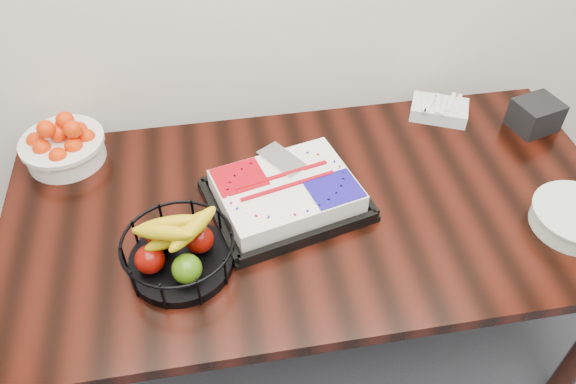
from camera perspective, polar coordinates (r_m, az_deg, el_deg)
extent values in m
cube|color=black|center=(1.66, 2.66, -1.81)|extent=(1.80, 0.90, 0.04)
cylinder|color=black|center=(2.23, -20.87, -4.09)|extent=(0.07, 0.07, 0.71)
cylinder|color=black|center=(2.42, 19.83, 0.88)|extent=(0.07, 0.07, 0.71)
cube|color=black|center=(1.64, -0.18, -1.02)|extent=(0.50, 0.44, 0.02)
cube|color=white|center=(1.61, -0.18, 0.04)|extent=(0.44, 0.37, 0.07)
cube|color=#A0030E|center=(1.63, -4.58, 2.29)|extent=(0.17, 0.15, 0.00)
cube|color=#150C85|center=(1.55, 4.44, -0.48)|extent=(0.17, 0.15, 0.00)
cube|color=silver|center=(1.66, 0.24, 3.31)|extent=(0.14, 0.17, 0.00)
cylinder|color=white|center=(1.90, -21.74, 4.02)|extent=(0.24, 0.24, 0.08)
cylinder|color=white|center=(1.88, -22.01, 4.79)|extent=(0.26, 0.26, 0.01)
cylinder|color=black|center=(1.51, -10.79, -7.01)|extent=(0.27, 0.27, 0.03)
torus|color=black|center=(1.45, -11.22, -5.00)|extent=(0.29, 0.29, 0.01)
cylinder|color=white|center=(1.76, 27.12, -2.45)|extent=(0.24, 0.24, 0.05)
cube|color=silver|center=(2.02, 15.09, 8.05)|extent=(0.22, 0.19, 0.05)
cube|color=black|center=(2.06, 23.83, 7.16)|extent=(0.17, 0.15, 0.10)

